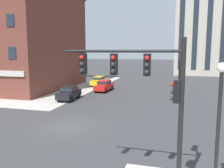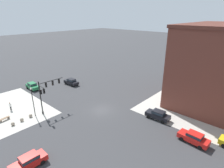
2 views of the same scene
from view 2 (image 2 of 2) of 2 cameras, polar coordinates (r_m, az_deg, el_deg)
The scene contains 13 objects.
ground_plane at distance 37.26m, azimuth -3.16°, elevation -8.09°, with size 320.00×320.00×0.00m, color #38383A.
traffic_signal_main at distance 36.71m, azimuth -19.83°, elevation -2.10°, with size 5.17×2.09×6.66m.
bollard_sphere_curb_a at distance 37.94m, azimuth -23.96°, elevation -8.95°, with size 0.62×0.62×0.62m, color gray.
bollard_sphere_curb_b at distance 37.27m, azimuth -26.22°, elevation -9.89°, with size 0.62×0.62×0.62m, color gray.
bollard_sphere_curb_c at distance 36.68m, azimuth -28.41°, elevation -10.81°, with size 0.62×0.62×0.62m, color gray.
bench_near_signal at distance 38.98m, azimuth -30.40°, elevation -9.29°, with size 1.85×0.70×0.49m.
pedestrian_at_curb at distance 41.92m, azimuth -29.02°, elevation -5.91°, with size 0.35×0.48×1.73m.
street_lamp_corner_near at distance 36.64m, azimuth -23.42°, elevation -4.21°, with size 0.36×0.36×5.73m.
car_main_northbound_near at distance 26.89m, azimuth -24.41°, elevation -20.95°, with size 4.43×1.94×1.68m.
car_main_northbound_far at distance 34.93m, azimuth 14.08°, elevation -9.15°, with size 2.07×4.49×1.68m.
car_main_southbound_near at distance 50.90m, azimuth -12.51°, elevation 0.76°, with size 2.02×4.46×1.68m.
car_main_southbound_far at distance 51.02m, azimuth -23.47°, elevation -0.49°, with size 1.95×4.43×1.68m.
car_parked_curb at distance 30.86m, azimuth 24.05°, elevation -14.90°, with size 2.09×4.50×1.68m.
Camera 2 is at (22.71, 23.36, 18.08)m, focal length 29.48 mm.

